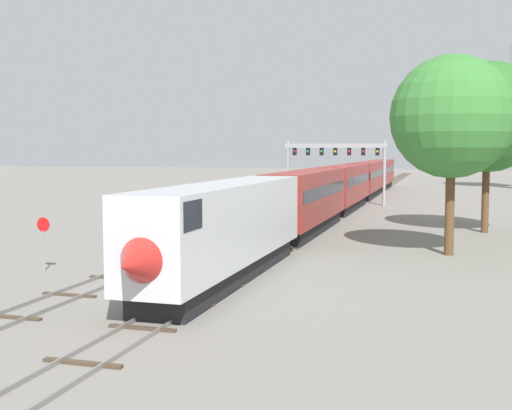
# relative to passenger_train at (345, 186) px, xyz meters

# --- Properties ---
(ground_plane) EXTENTS (400.00, 400.00, 0.00)m
(ground_plane) POSITION_rel_passenger_train_xyz_m (-2.00, -42.97, -2.61)
(ground_plane) COLOR gray
(track_main) EXTENTS (2.60, 200.00, 0.16)m
(track_main) POSITION_rel_passenger_train_xyz_m (0.00, 17.03, -2.54)
(track_main) COLOR slate
(track_main) RESTS_ON ground
(track_near) EXTENTS (2.60, 160.00, 0.16)m
(track_near) POSITION_rel_passenger_train_xyz_m (-5.50, -2.97, -2.54)
(track_near) COLOR slate
(track_near) RESTS_ON ground
(passenger_train) EXTENTS (3.04, 98.76, 4.80)m
(passenger_train) POSITION_rel_passenger_train_xyz_m (0.00, 0.00, 0.00)
(passenger_train) COLOR silver
(passenger_train) RESTS_ON ground
(signal_gantry) EXTENTS (12.10, 0.49, 7.55)m
(signal_gantry) POSITION_rel_passenger_train_xyz_m (-2.25, 6.79, 3.00)
(signal_gantry) COLOR #999BA0
(signal_gantry) RESTS_ON ground
(stop_sign) EXTENTS (0.76, 0.08, 2.88)m
(stop_sign) POSITION_rel_passenger_train_xyz_m (-10.00, -40.20, -0.74)
(stop_sign) COLOR gray
(stop_sign) RESTS_ON ground
(trackside_tree_left) EXTENTS (7.45, 7.45, 12.15)m
(trackside_tree_left) POSITION_rel_passenger_train_xyz_m (10.61, -28.54, 5.79)
(trackside_tree_left) COLOR brown
(trackside_tree_left) RESTS_ON ground
(trackside_tree_mid) EXTENTS (8.54, 8.54, 13.24)m
(trackside_tree_mid) POSITION_rel_passenger_train_xyz_m (13.34, -16.37, 6.34)
(trackside_tree_mid) COLOR brown
(trackside_tree_mid) RESTS_ON ground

